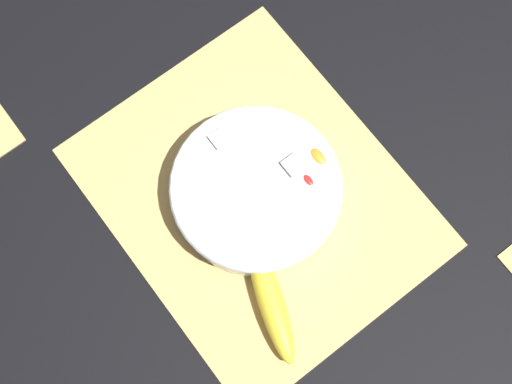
# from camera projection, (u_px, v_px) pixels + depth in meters

# --- Properties ---
(ground_plane) EXTENTS (6.00, 6.00, 0.00)m
(ground_plane) POSITION_uv_depth(u_px,v_px,m) (256.00, 197.00, 1.08)
(ground_plane) COLOR black
(bamboo_mat_center) EXTENTS (0.50, 0.41, 0.01)m
(bamboo_mat_center) POSITION_uv_depth(u_px,v_px,m) (256.00, 197.00, 1.08)
(bamboo_mat_center) COLOR tan
(bamboo_mat_center) RESTS_ON ground_plane
(fruit_salad_bowl) EXTENTS (0.25, 0.25, 0.07)m
(fruit_salad_bowl) POSITION_uv_depth(u_px,v_px,m) (257.00, 190.00, 1.04)
(fruit_salad_bowl) COLOR silver
(fruit_salad_bowl) RESTS_ON bamboo_mat_center
(whole_banana) EXTENTS (0.18, 0.10, 0.04)m
(whole_banana) POSITION_uv_depth(u_px,v_px,m) (271.00, 301.00, 1.01)
(whole_banana) COLOR yellow
(whole_banana) RESTS_ON bamboo_mat_center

